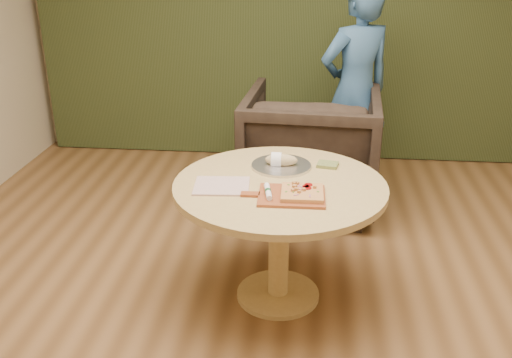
{
  "coord_description": "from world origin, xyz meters",
  "views": [
    {
      "loc": [
        0.2,
        -2.48,
        2.02
      ],
      "look_at": [
        -0.08,
        0.25,
        0.84
      ],
      "focal_mm": 40.0,
      "sensor_mm": 36.0,
      "label": 1
    }
  ],
  "objects_px": {
    "pedestal_table": "(280,206)",
    "flatbread_pizza": "(302,192)",
    "cutlery_roll": "(268,191)",
    "bread_roll": "(280,160)",
    "pizza_paddle": "(290,196)",
    "serving_tray": "(281,166)",
    "person_standing": "(355,92)",
    "armchair": "(311,143)"
  },
  "relations": [
    {
      "from": "bread_roll",
      "to": "pizza_paddle",
      "type": "bearing_deg",
      "value": -79.47
    },
    {
      "from": "flatbread_pizza",
      "to": "serving_tray",
      "type": "height_order",
      "value": "flatbread_pizza"
    },
    {
      "from": "cutlery_roll",
      "to": "person_standing",
      "type": "bearing_deg",
      "value": 63.38
    },
    {
      "from": "pedestal_table",
      "to": "bread_roll",
      "type": "relative_size",
      "value": 6.19
    },
    {
      "from": "pedestal_table",
      "to": "flatbread_pizza",
      "type": "relative_size",
      "value": 5.34
    },
    {
      "from": "cutlery_roll",
      "to": "armchair",
      "type": "height_order",
      "value": "armchair"
    },
    {
      "from": "pedestal_table",
      "to": "serving_tray",
      "type": "relative_size",
      "value": 3.36
    },
    {
      "from": "pizza_paddle",
      "to": "armchair",
      "type": "height_order",
      "value": "armchair"
    },
    {
      "from": "cutlery_roll",
      "to": "armchair",
      "type": "distance_m",
      "value": 1.55
    },
    {
      "from": "cutlery_roll",
      "to": "bread_roll",
      "type": "bearing_deg",
      "value": 75.59
    },
    {
      "from": "flatbread_pizza",
      "to": "serving_tray",
      "type": "xyz_separation_m",
      "value": [
        -0.13,
        0.42,
        -0.02
      ]
    },
    {
      "from": "pizza_paddle",
      "to": "serving_tray",
      "type": "height_order",
      "value": "serving_tray"
    },
    {
      "from": "flatbread_pizza",
      "to": "bread_roll",
      "type": "distance_m",
      "value": 0.44
    },
    {
      "from": "cutlery_roll",
      "to": "armchair",
      "type": "xyz_separation_m",
      "value": [
        0.22,
        1.51,
        -0.26
      ]
    },
    {
      "from": "pizza_paddle",
      "to": "armchair",
      "type": "bearing_deg",
      "value": 84.95
    },
    {
      "from": "flatbread_pizza",
      "to": "person_standing",
      "type": "height_order",
      "value": "person_standing"
    },
    {
      "from": "pedestal_table",
      "to": "flatbread_pizza",
      "type": "distance_m",
      "value": 0.27
    },
    {
      "from": "serving_tray",
      "to": "person_standing",
      "type": "distance_m",
      "value": 1.47
    },
    {
      "from": "pedestal_table",
      "to": "armchair",
      "type": "relative_size",
      "value": 1.15
    },
    {
      "from": "serving_tray",
      "to": "person_standing",
      "type": "relative_size",
      "value": 0.21
    },
    {
      "from": "bread_roll",
      "to": "pedestal_table",
      "type": "bearing_deg",
      "value": -86.18
    },
    {
      "from": "pedestal_table",
      "to": "cutlery_roll",
      "type": "bearing_deg",
      "value": -105.82
    },
    {
      "from": "pizza_paddle",
      "to": "cutlery_roll",
      "type": "bearing_deg",
      "value": -177.71
    },
    {
      "from": "armchair",
      "to": "bread_roll",
      "type": "bearing_deg",
      "value": 84.2
    },
    {
      "from": "pedestal_table",
      "to": "serving_tray",
      "type": "height_order",
      "value": "serving_tray"
    },
    {
      "from": "bread_roll",
      "to": "serving_tray",
      "type": "bearing_deg",
      "value": 0.0
    },
    {
      "from": "pizza_paddle",
      "to": "cutlery_roll",
      "type": "distance_m",
      "value": 0.12
    },
    {
      "from": "serving_tray",
      "to": "pizza_paddle",
      "type": "bearing_deg",
      "value": -80.64
    },
    {
      "from": "flatbread_pizza",
      "to": "cutlery_roll",
      "type": "relative_size",
      "value": 1.13
    },
    {
      "from": "flatbread_pizza",
      "to": "armchair",
      "type": "xyz_separation_m",
      "value": [
        0.04,
        1.5,
        -0.26
      ]
    },
    {
      "from": "serving_tray",
      "to": "flatbread_pizza",
      "type": "bearing_deg",
      "value": -72.05
    },
    {
      "from": "bread_roll",
      "to": "person_standing",
      "type": "height_order",
      "value": "person_standing"
    },
    {
      "from": "bread_roll",
      "to": "armchair",
      "type": "height_order",
      "value": "armchair"
    },
    {
      "from": "pedestal_table",
      "to": "bread_roll",
      "type": "distance_m",
      "value": 0.31
    },
    {
      "from": "pedestal_table",
      "to": "bread_roll",
      "type": "xyz_separation_m",
      "value": [
        -0.02,
        0.24,
        0.18
      ]
    },
    {
      "from": "pedestal_table",
      "to": "person_standing",
      "type": "distance_m",
      "value": 1.72
    },
    {
      "from": "pedestal_table",
      "to": "flatbread_pizza",
      "type": "bearing_deg",
      "value": -53.39
    },
    {
      "from": "person_standing",
      "to": "serving_tray",
      "type": "bearing_deg",
      "value": 40.67
    },
    {
      "from": "pedestal_table",
      "to": "bread_roll",
      "type": "bearing_deg",
      "value": 93.82
    },
    {
      "from": "pedestal_table",
      "to": "serving_tray",
      "type": "distance_m",
      "value": 0.29
    },
    {
      "from": "bread_roll",
      "to": "flatbread_pizza",
      "type": "bearing_deg",
      "value": -70.95
    },
    {
      "from": "pizza_paddle",
      "to": "person_standing",
      "type": "distance_m",
      "value": 1.86
    }
  ]
}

